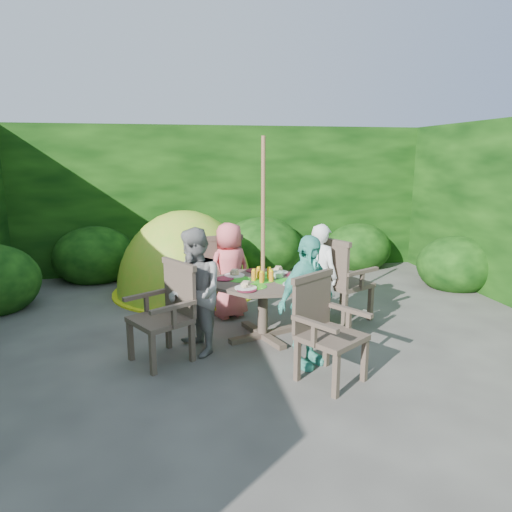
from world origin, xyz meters
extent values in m
plane|color=#43403C|center=(0.00, 0.00, 0.00)|extent=(60.00, 60.00, 0.00)
cube|color=black|center=(0.00, 4.00, 1.25)|extent=(9.00, 1.00, 2.50)
cylinder|color=#3E3229|center=(0.01, 0.40, 0.31)|extent=(0.11, 0.11, 0.63)
cube|color=#3E3229|center=(0.01, 0.40, 0.03)|extent=(0.81, 0.36, 0.06)
cube|color=#3E3229|center=(0.01, 0.40, 0.03)|extent=(0.36, 0.81, 0.06)
cylinder|color=#3E3229|center=(0.01, 0.40, 0.64)|extent=(1.46, 1.46, 0.04)
cylinder|color=green|center=(-0.13, 0.17, 0.66)|extent=(0.26, 0.26, 0.00)
cylinder|color=green|center=(0.25, 0.31, 0.66)|extent=(0.26, 0.26, 0.00)
cylinder|color=green|center=(-0.24, 0.49, 0.66)|extent=(0.26, 0.26, 0.00)
cylinder|color=green|center=(0.14, 0.62, 0.66)|extent=(0.26, 0.26, 0.00)
cylinder|color=green|center=(0.01, 0.40, 0.66)|extent=(0.26, 0.26, 0.00)
cylinder|color=white|center=(0.25, 0.68, 0.67)|extent=(0.23, 0.23, 0.01)
cylinder|color=white|center=(-0.27, 0.64, 0.67)|extent=(0.23, 0.23, 0.01)
cylinder|color=white|center=(-0.23, 0.12, 0.67)|extent=(0.23, 0.23, 0.01)
cylinder|color=white|center=(0.29, 0.16, 0.67)|extent=(0.23, 0.23, 0.01)
cylinder|color=#B70C30|center=(0.41, 0.54, 0.67)|extent=(0.20, 0.20, 0.01)
cylinder|color=#B70C30|center=(0.00, 0.82, 0.67)|extent=(0.20, 0.20, 0.01)
cylinder|color=#B70C30|center=(-0.40, 0.52, 0.67)|extent=(0.20, 0.20, 0.01)
cylinder|color=#B70C30|center=(-0.23, 0.05, 0.67)|extent=(0.20, 0.20, 0.01)
cylinder|color=#B70C30|center=(0.27, 0.06, 0.67)|extent=(0.20, 0.20, 0.01)
cylinder|color=green|center=(0.18, 0.51, 0.69)|extent=(0.17, 0.17, 0.06)
cylinder|color=brown|center=(0.01, 0.40, 1.10)|extent=(0.06, 0.06, 2.20)
cube|color=#3E3229|center=(1.12, 0.79, 0.45)|extent=(0.71, 0.72, 0.05)
cube|color=#3E3229|center=(1.43, 0.68, 0.22)|extent=(0.07, 0.07, 0.44)
cube|color=#3E3229|center=(1.23, 1.10, 0.22)|extent=(0.07, 0.07, 0.44)
cube|color=#3E3229|center=(1.01, 0.48, 0.22)|extent=(0.07, 0.07, 0.44)
cube|color=#3E3229|center=(0.81, 0.90, 0.22)|extent=(0.07, 0.07, 0.44)
cube|color=#3E3229|center=(0.89, 0.68, 0.74)|extent=(0.28, 0.51, 0.53)
cube|color=#3E3229|center=(1.24, 0.55, 0.66)|extent=(0.50, 0.28, 0.04)
cube|color=#3E3229|center=(1.00, 1.04, 0.66)|extent=(0.50, 0.28, 0.04)
cube|color=#3E3229|center=(-1.10, 0.00, 0.43)|extent=(0.69, 0.70, 0.05)
cube|color=#3E3229|center=(-1.40, 0.07, 0.21)|extent=(0.07, 0.07, 0.42)
cube|color=#3E3229|center=(-1.18, -0.30, 0.21)|extent=(0.07, 0.07, 0.42)
cube|color=#3E3229|center=(-1.03, 0.30, 0.21)|extent=(0.07, 0.07, 0.42)
cube|color=#3E3229|center=(-0.80, -0.07, 0.21)|extent=(0.07, 0.07, 0.42)
cube|color=#3E3229|center=(-0.90, 0.12, 0.69)|extent=(0.30, 0.46, 0.50)
cube|color=#3E3229|center=(-1.24, 0.22, 0.62)|extent=(0.45, 0.30, 0.04)
cube|color=#3E3229|center=(-0.97, -0.22, 0.62)|extent=(0.45, 0.30, 0.04)
cube|color=#3E3229|center=(-0.39, 1.51, 0.44)|extent=(0.60, 0.59, 0.05)
cube|color=#3E3229|center=(-0.19, 1.77, 0.22)|extent=(0.06, 0.06, 0.43)
cube|color=#3E3229|center=(-0.64, 1.70, 0.22)|extent=(0.06, 0.06, 0.43)
cube|color=#3E3229|center=(-0.13, 1.31, 0.22)|extent=(0.06, 0.06, 0.43)
cube|color=#3E3229|center=(-0.58, 1.25, 0.22)|extent=(0.06, 0.06, 0.43)
cube|color=#3E3229|center=(-0.35, 1.26, 0.72)|extent=(0.54, 0.11, 0.52)
cube|color=#3E3229|center=(-0.12, 1.55, 0.65)|extent=(0.12, 0.52, 0.04)
cube|color=#3E3229|center=(-0.65, 1.47, 0.65)|extent=(0.12, 0.52, 0.04)
cube|color=#3E3229|center=(0.40, -0.71, 0.42)|extent=(0.69, 0.68, 0.05)
cube|color=#3E3229|center=(0.34, -1.01, 0.20)|extent=(0.07, 0.07, 0.41)
cube|color=#3E3229|center=(0.70, -0.78, 0.20)|extent=(0.07, 0.07, 0.41)
cube|color=#3E3229|center=(0.11, -0.65, 0.20)|extent=(0.07, 0.07, 0.41)
cube|color=#3E3229|center=(0.47, -0.42, 0.20)|extent=(0.07, 0.07, 0.41)
cube|color=#3E3229|center=(0.28, -0.52, 0.68)|extent=(0.45, 0.31, 0.49)
cube|color=#3E3229|center=(0.19, -0.85, 0.61)|extent=(0.31, 0.43, 0.04)
cube|color=#3E3229|center=(0.62, -0.58, 0.61)|extent=(0.31, 0.43, 0.04)
imported|color=white|center=(0.76, 0.67, 0.61)|extent=(0.49, 0.54, 1.23)
imported|color=gray|center=(-0.75, 0.13, 0.65)|extent=(0.66, 0.75, 1.30)
imported|color=#F6656B|center=(-0.26, 1.15, 0.60)|extent=(0.69, 0.59, 1.20)
imported|color=#55C7B1|center=(0.28, -0.36, 0.64)|extent=(0.80, 0.68, 1.28)
ellipsoid|color=#83CB27|center=(-0.77, 2.35, 0.00)|extent=(2.48, 2.48, 2.45)
ellipsoid|color=black|center=(-0.58, 1.69, 0.00)|extent=(0.76, 0.54, 0.84)
cylinder|color=yellow|center=(-0.77, 2.35, 0.01)|extent=(2.14, 2.14, 0.03)
camera|label=1|loc=(-0.98, -4.32, 2.00)|focal=32.00mm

